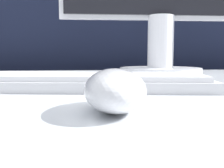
{
  "coord_description": "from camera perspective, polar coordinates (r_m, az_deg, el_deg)",
  "views": [
    {
      "loc": [
        -0.01,
        -0.48,
        0.8
      ],
      "look_at": [
        0.02,
        -0.19,
        0.77
      ],
      "focal_mm": 42.0,
      "sensor_mm": 36.0,
      "label": 1
    }
  ],
  "objects": [
    {
      "name": "computer_mouse_near",
      "position": [
        0.25,
        0.63,
        -1.28
      ],
      "size": [
        0.07,
        0.11,
        0.04
      ],
      "rotation": [
        0.0,
        0.0,
        -0.06
      ],
      "color": "silver",
      "rests_on": "desk"
    },
    {
      "name": "partition_panel",
      "position": [
        1.09,
        -4.35,
        -5.04
      ],
      "size": [
        5.0,
        0.03,
        1.18
      ],
      "color": "black",
      "rests_on": "ground_plane"
    },
    {
      "name": "keyboard",
      "position": [
        0.43,
        -9.16,
        0.58
      ],
      "size": [
        0.47,
        0.19,
        0.02
      ],
      "rotation": [
        0.0,
        0.0,
        -0.13
      ],
      "color": "silver",
      "rests_on": "desk"
    }
  ]
}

